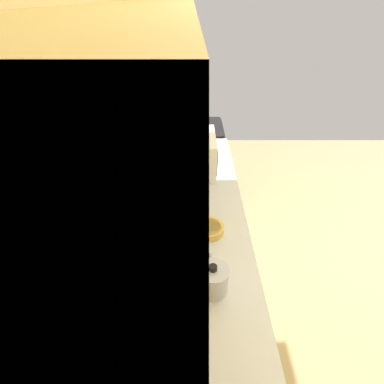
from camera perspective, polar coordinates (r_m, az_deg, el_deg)
ground_plane at (r=2.64m, az=27.29°, el=-22.85°), size 6.86×6.86×0.00m
wall_back at (r=1.46m, az=-14.20°, el=3.31°), size 4.41×0.12×2.68m
counter_run at (r=1.84m, az=0.50°, el=-27.37°), size 3.60×0.66×0.89m
upper_cabinets at (r=0.94m, az=-9.23°, el=14.95°), size 2.71×0.31×0.57m
oven_range at (r=3.37m, az=0.30°, el=5.67°), size 0.58×0.64×1.07m
microwave at (r=2.30m, az=-0.06°, el=7.63°), size 0.47×0.38×0.29m
bowl at (r=1.74m, az=3.18°, el=-7.16°), size 0.19×0.19×0.04m
kettle at (r=1.42m, az=4.01°, el=-16.65°), size 0.20×0.15×0.16m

